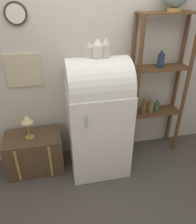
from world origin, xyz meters
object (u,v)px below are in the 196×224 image
Objects in this scene: suitcase_trunk at (35,153)px; desk_lamp at (27,121)px; vase_right at (106,48)px; vase_center at (98,49)px; refrigerator at (98,115)px; vase_left at (89,50)px.

desk_lamp is at bearing -149.82° from suitcase_trunk.
vase_right is 0.65× the size of desk_lamp.
vase_center is 0.63× the size of desk_lamp.
vase_right is (0.09, 0.00, 0.00)m from vase_center.
vase_right reaches higher than suitcase_trunk.
vase_left is at bearing 171.30° from refrigerator.
suitcase_trunk is 4.10× the size of vase_left.
refrigerator is at bearing -8.70° from vase_left.
desk_lamp is at bearing 175.60° from vase_left.
vase_center is (0.00, 0.01, 0.80)m from refrigerator.
suitcase_trunk is 2.25× the size of desk_lamp.
vase_center is at bearing -4.42° from vase_left.
vase_left is 0.09m from vase_center.
refrigerator is 0.79m from vase_left.
vase_center reaches higher than vase_left.
vase_right reaches higher than refrigerator.
vase_left is 0.55× the size of desk_lamp.
vase_center is 1.18m from desk_lamp.
desk_lamp is (-0.02, -0.01, 0.50)m from suitcase_trunk.
refrigerator is 0.84m from desk_lamp.
refrigerator is 0.97m from suitcase_trunk.
refrigerator reaches higher than suitcase_trunk.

